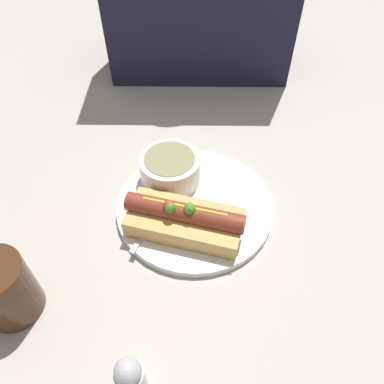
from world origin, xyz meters
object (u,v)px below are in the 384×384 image
Objects in this scene: salt_shaker at (126,377)px; drinking_glass at (1,290)px; spoon at (166,192)px; soup_bowl at (168,168)px; hot_dog at (182,219)px.

drinking_glass is at bearing 150.23° from salt_shaker.
salt_shaker is (-0.02, -0.28, 0.02)m from spoon.
soup_bowl is 0.31m from salt_shaker.
hot_dog reaches higher than salt_shaker.
drinking_glass is 1.32× the size of salt_shaker.
soup_bowl is at bearing 48.91° from drinking_glass.
soup_bowl is at bearing 85.01° from salt_shaker.
hot_dog is 0.08m from spoon.
hot_dog reaches higher than spoon.
spoon is at bearing -94.04° from soup_bowl.
soup_bowl is at bearing 18.01° from spoon.
hot_dog is 0.25m from drinking_glass.
soup_bowl is 0.04m from spoon.
hot_dog reaches higher than soup_bowl.
soup_bowl is at bearing 118.70° from hot_dog.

